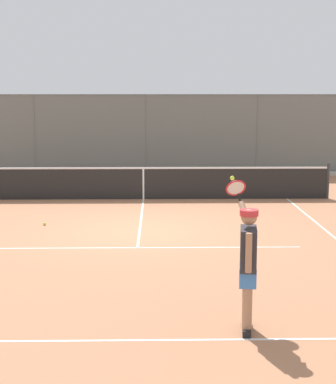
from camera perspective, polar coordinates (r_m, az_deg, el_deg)
The scene contains 6 objects.
ground_plane at distance 13.91m, azimuth -2.70°, elevation -3.66°, with size 60.00×60.00×0.00m, color #B27551.
court_line_markings at distance 12.08m, azimuth -2.95°, elevation -5.68°, with size 8.66×10.39×0.01m.
fence_backdrop at distance 23.66m, azimuth -2.06°, elevation 5.40°, with size 20.00×1.37×3.09m.
tennis_net at distance 17.88m, azimuth -2.35°, elevation 0.88°, with size 11.13×0.09×1.07m.
tennis_player at distance 8.02m, azimuth 7.57°, elevation -6.42°, with size 0.36×1.41×1.95m.
tennis_ball_near_net at distance 14.73m, azimuth -11.65°, elevation -2.98°, with size 0.07×0.07×0.07m, color #C1D138.
Camera 1 is at (-0.40, 13.55, 3.15)m, focal length 56.19 mm.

